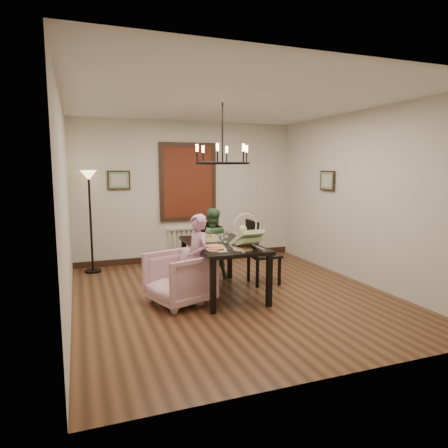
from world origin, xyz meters
TOP-DOWN VIEW (x-y plane):
  - room_shell at (0.00, 0.37)m, footprint 4.51×5.00m
  - dining_table at (-0.11, 0.15)m, footprint 0.94×1.65m
  - chair_far at (0.01, 1.28)m, footprint 0.51×0.51m
  - chair_right at (0.71, 0.42)m, footprint 0.48×0.48m
  - armchair at (-0.82, -0.07)m, footprint 1.01×1.00m
  - elderly_woman at (-0.57, -0.11)m, footprint 0.32×0.42m
  - seated_man at (0.01, 1.00)m, footprint 0.55×0.47m
  - baby_bouncer at (0.06, -0.37)m, footprint 0.40×0.54m
  - salad_bowl at (-0.28, 0.14)m, footprint 0.31×0.31m
  - pizza_platter at (-0.35, -0.18)m, footprint 0.29×0.29m
  - drinking_glass at (-0.15, 0.08)m, footprint 0.07×0.07m
  - window_blinds at (0.00, 2.46)m, footprint 1.00×0.03m
  - radiator at (0.00, 2.48)m, footprint 0.92×0.12m
  - picture_back at (-1.35, 2.47)m, footprint 0.42×0.03m
  - picture_right at (2.21, 0.90)m, footprint 0.03×0.42m
  - floor_lamp at (-1.90, 2.15)m, footprint 0.30×0.30m
  - chandelier at (-0.11, 0.15)m, footprint 0.80×0.80m

SIDE VIEW (x-z plane):
  - radiator at x=0.00m, z-range 0.04..0.66m
  - armchair at x=-0.82m, z-range 0.00..0.72m
  - chair_far at x=0.01m, z-range 0.00..0.92m
  - seated_man at x=0.01m, z-range 0.00..1.00m
  - elderly_woman at x=-0.57m, z-range 0.00..1.04m
  - chair_right at x=0.71m, z-range 0.00..1.06m
  - dining_table at x=-0.11m, z-range 0.30..1.07m
  - pizza_platter at x=-0.35m, z-range 0.77..0.81m
  - salad_bowl at x=-0.28m, z-range 0.77..0.85m
  - drinking_glass at x=-0.15m, z-range 0.77..0.91m
  - floor_lamp at x=-1.90m, z-range 0.00..1.80m
  - baby_bouncer at x=0.06m, z-range 0.77..1.11m
  - room_shell at x=0.00m, z-range -0.01..2.80m
  - window_blinds at x=0.00m, z-range 0.90..2.30m
  - picture_back at x=-1.35m, z-range 1.47..1.83m
  - picture_right at x=2.21m, z-range 1.47..1.83m
  - chandelier at x=-0.11m, z-range 1.93..1.97m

